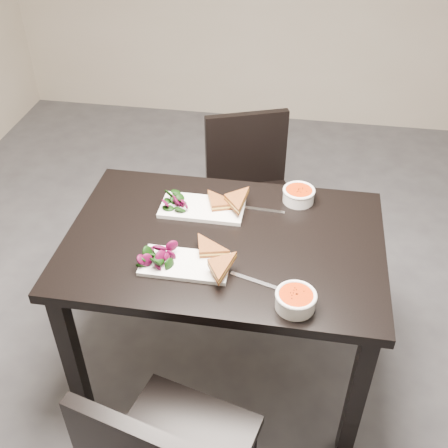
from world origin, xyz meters
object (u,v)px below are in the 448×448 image
Objects in this scene: soup_bowl_near at (296,299)px; plate_far at (202,208)px; chair_far at (250,188)px; plate_near at (185,264)px; soup_bowl_far at (299,194)px; table at (224,258)px.

plate_far is at bearing 130.37° from soup_bowl_near.
chair_far is 2.54× the size of plate_far.
chair_far is at bearing 82.04° from plate_near.
plate_far is (-0.40, 0.47, -0.03)m from soup_bowl_near.
plate_near is at bearing -89.08° from plate_far.
chair_far is 2.71× the size of plate_near.
soup_bowl_far is (0.25, -0.45, 0.30)m from chair_far.
soup_bowl_near is 0.60m from soup_bowl_far.
chair_far is (0.02, 0.74, -0.17)m from table.
table is at bearing -132.20° from soup_bowl_far.
table is 0.44m from soup_bowl_near.
plate_near is 0.59m from soup_bowl_far.
plate_far is at bearing -161.83° from soup_bowl_far.
soup_bowl_near is at bearing -87.80° from soup_bowl_far.
soup_bowl_far is at bearing 92.20° from soup_bowl_near.
soup_bowl_near is at bearing -18.75° from plate_near.
soup_bowl_far is at bearing 18.17° from plate_far.
chair_far is at bearing 118.77° from soup_bowl_far.
chair_far is 6.40× the size of soup_bowl_far.
plate_far is 2.52× the size of soup_bowl_far.
chair_far is 6.25× the size of soup_bowl_near.
chair_far reaches higher than soup_bowl_near.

